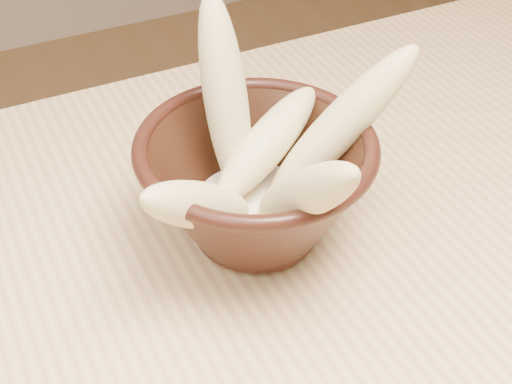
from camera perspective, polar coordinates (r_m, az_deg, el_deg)
table at (r=0.60m, az=9.42°, el=-14.57°), size 1.20×0.80×0.75m
bowl at (r=0.54m, az=-0.00°, el=0.69°), size 0.18×0.18×0.10m
milk_puddle at (r=0.56m, az=0.00°, el=-1.25°), size 0.10×0.10×0.01m
banana_upright at (r=0.54m, az=-2.46°, el=7.61°), size 0.04×0.09×0.16m
banana_left at (r=0.50m, az=-4.57°, el=-1.07°), size 0.12×0.08×0.11m
banana_right at (r=0.54m, az=6.79°, el=5.29°), size 0.14×0.05×0.14m
banana_across at (r=0.55m, az=0.86°, el=3.88°), size 0.13×0.08×0.07m
banana_front at (r=0.48m, az=3.81°, el=-0.20°), size 0.04×0.13×0.14m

